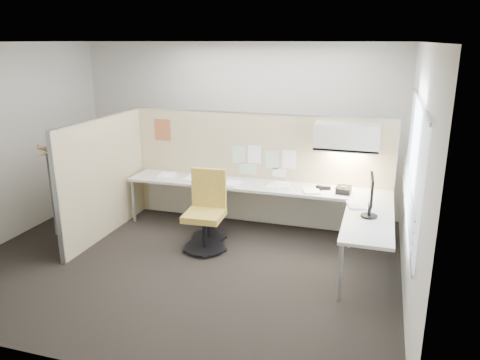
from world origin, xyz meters
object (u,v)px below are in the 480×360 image
(monitor, at_px, (371,194))
(desk, at_px, (274,197))
(chair_left, at_px, (208,209))
(phone, at_px, (343,190))
(chair_right, at_px, (206,213))

(monitor, bearing_deg, desk, 57.61)
(chair_left, distance_m, monitor, 2.39)
(desk, xyz_separation_m, phone, (0.98, 0.09, 0.18))
(chair_left, bearing_deg, monitor, -26.46)
(chair_right, distance_m, phone, 1.98)
(desk, bearing_deg, phone, 5.49)
(monitor, bearing_deg, phone, 21.17)
(chair_right, distance_m, monitor, 2.24)
(chair_left, relative_size, monitor, 1.81)
(chair_left, height_order, monitor, monitor)
(chair_left, bearing_deg, phone, -3.22)
(desk, bearing_deg, chair_right, -138.93)
(chair_right, bearing_deg, chair_left, 102.03)
(chair_right, relative_size, phone, 4.89)
(phone, bearing_deg, chair_right, -150.28)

